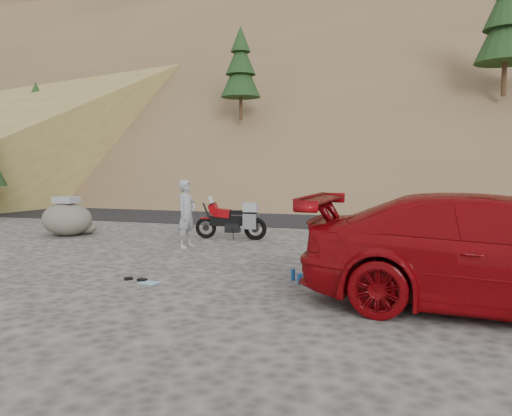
% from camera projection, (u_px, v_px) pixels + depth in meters
% --- Properties ---
extents(ground, '(140.00, 140.00, 0.00)m').
position_uv_depth(ground, '(207.00, 259.00, 10.69)').
color(ground, '#403E3B').
rests_on(ground, ground).
extents(road, '(120.00, 7.00, 0.05)m').
position_uv_depth(road, '(297.00, 217.00, 19.26)').
color(road, black).
rests_on(road, ground).
extents(hillside, '(120.00, 73.00, 46.72)m').
position_uv_depth(hillside, '(368.00, 71.00, 48.61)').
color(hillside, brown).
rests_on(hillside, ground).
extents(motorcycle, '(1.98, 0.72, 1.18)m').
position_uv_depth(motorcycle, '(234.00, 221.00, 13.52)').
color(motorcycle, black).
rests_on(motorcycle, ground).
extents(man, '(0.50, 0.67, 1.66)m').
position_uv_depth(man, '(187.00, 248.00, 12.19)').
color(man, '#929297').
rests_on(man, ground).
extents(red_car, '(5.74, 2.63, 1.63)m').
position_uv_depth(red_car, '(503.00, 311.00, 6.95)').
color(red_car, maroon).
rests_on(red_car, ground).
extents(boulder, '(1.70, 1.55, 1.12)m').
position_uv_depth(boulder, '(67.00, 219.00, 14.17)').
color(boulder, '#5D5850').
rests_on(boulder, ground).
extents(small_rock, '(0.77, 0.72, 0.41)m').
position_uv_depth(small_rock, '(85.00, 227.00, 14.53)').
color(small_rock, '#5D5850').
rests_on(small_rock, ground).
extents(gear_blue_mat, '(0.47, 0.34, 0.17)m').
position_uv_depth(gear_blue_mat, '(310.00, 278.00, 8.59)').
color(gear_blue_mat, '#184E91').
rests_on(gear_blue_mat, ground).
extents(gear_bottle, '(0.09, 0.09, 0.20)m').
position_uv_depth(gear_bottle, '(293.00, 275.00, 8.78)').
color(gear_bottle, '#184E91').
rests_on(gear_bottle, ground).
extents(gear_funnel, '(0.15, 0.15, 0.16)m').
position_uv_depth(gear_funnel, '(317.00, 280.00, 8.47)').
color(gear_funnel, red).
rests_on(gear_funnel, ground).
extents(gear_glove_a, '(0.18, 0.15, 0.04)m').
position_uv_depth(gear_glove_a, '(142.00, 280.00, 8.72)').
color(gear_glove_a, black).
rests_on(gear_glove_a, ground).
extents(gear_glove_b, '(0.17, 0.17, 0.05)m').
position_uv_depth(gear_glove_b, '(128.00, 279.00, 8.82)').
color(gear_glove_b, black).
rests_on(gear_glove_b, ground).
extents(gear_blue_cloth, '(0.35, 0.28, 0.01)m').
position_uv_depth(gear_blue_cloth, '(149.00, 283.00, 8.58)').
color(gear_blue_cloth, '#81ABC8').
rests_on(gear_blue_cloth, ground).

